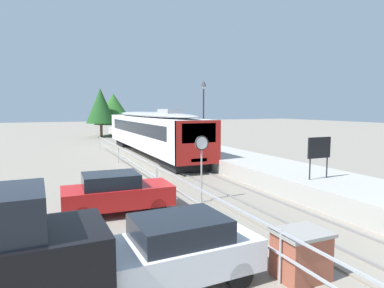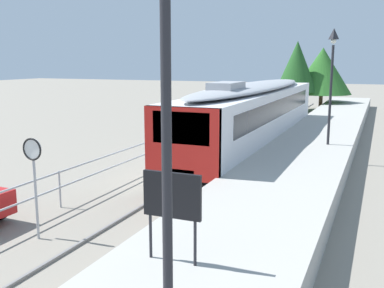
% 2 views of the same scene
% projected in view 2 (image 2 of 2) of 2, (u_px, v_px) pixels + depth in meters
% --- Properties ---
extents(ground_plane, '(160.00, 160.00, 0.00)m').
position_uv_depth(ground_plane, '(188.00, 153.00, 23.89)').
color(ground_plane, gray).
extents(track_rails, '(3.20, 60.00, 0.14)m').
position_uv_depth(track_rails, '(243.00, 156.00, 22.74)').
color(track_rails, gray).
rests_on(track_rails, ground).
extents(commuter_train, '(2.82, 19.45, 3.74)m').
position_uv_depth(commuter_train, '(254.00, 111.00, 24.18)').
color(commuter_train, silver).
rests_on(commuter_train, track_rails).
extents(station_platform, '(3.90, 60.00, 0.90)m').
position_uv_depth(station_platform, '(309.00, 153.00, 21.43)').
color(station_platform, '#A8A59E').
rests_on(station_platform, ground).
extents(platform_lamp_near_end, '(0.34, 0.34, 5.35)m').
position_uv_depth(platform_lamp_near_end, '(166.00, 76.00, 4.92)').
color(platform_lamp_near_end, '#232328').
rests_on(platform_lamp_near_end, station_platform).
extents(platform_lamp_mid_platform, '(0.34, 0.34, 5.35)m').
position_uv_depth(platform_lamp_mid_platform, '(332.00, 65.00, 20.62)').
color(platform_lamp_mid_platform, '#232328').
rests_on(platform_lamp_mid_platform, station_platform).
extents(platform_notice_board, '(1.20, 0.08, 1.80)m').
position_uv_depth(platform_notice_board, '(172.00, 198.00, 8.64)').
color(platform_notice_board, '#232328').
rests_on(platform_notice_board, station_platform).
extents(speed_limit_sign, '(0.61, 0.10, 2.81)m').
position_uv_depth(speed_limit_sign, '(33.00, 163.00, 11.91)').
color(speed_limit_sign, '#9EA0A5').
rests_on(speed_limit_sign, ground).
extents(carpark_fence, '(0.06, 36.06, 1.25)m').
position_uv_depth(carpark_fence, '(59.00, 181.00, 14.78)').
color(carpark_fence, '#9EA0A5').
rests_on(carpark_fence, ground).
extents(tree_behind_carpark, '(5.58, 5.58, 6.03)m').
position_uv_depth(tree_behind_carpark, '(322.00, 71.00, 42.62)').
color(tree_behind_carpark, brown).
rests_on(tree_behind_carpark, ground).
extents(tree_behind_station_far, '(3.89, 3.89, 6.62)m').
position_uv_depth(tree_behind_station_far, '(297.00, 67.00, 41.63)').
color(tree_behind_station_far, brown).
rests_on(tree_behind_station_far, ground).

